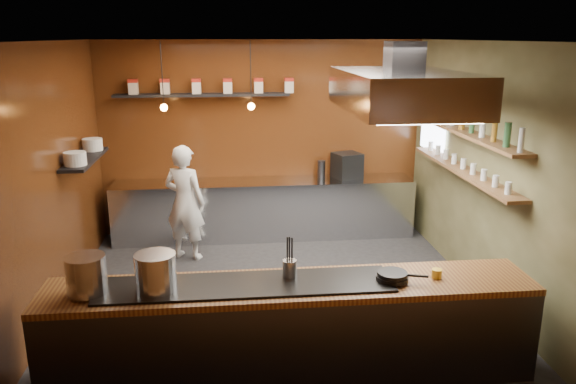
{
  "coord_description": "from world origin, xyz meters",
  "views": [
    {
      "loc": [
        -0.51,
        -6.17,
        3.06
      ],
      "look_at": [
        0.18,
        0.4,
        1.21
      ],
      "focal_mm": 35.0,
      "sensor_mm": 36.0,
      "label": 1
    }
  ],
  "objects": [
    {
      "name": "ceiling",
      "position": [
        0.0,
        0.0,
        3.0
      ],
      "size": [
        5.0,
        5.0,
        0.0
      ],
      "primitive_type": "plane",
      "rotation": [
        3.14,
        0.0,
        0.0
      ],
      "color": "silver",
      "rests_on": "back_wall"
    },
    {
      "name": "frying_pan",
      "position": [
        0.91,
        -1.65,
        0.98
      ],
      "size": [
        0.45,
        0.29,
        0.07
      ],
      "color": "black",
      "rests_on": "pass_counter"
    },
    {
      "name": "right_wall",
      "position": [
        2.5,
        0.0,
        1.5
      ],
      "size": [
        0.0,
        5.0,
        5.0
      ],
      "primitive_type": "plane",
      "rotation": [
        1.57,
        0.0,
        -1.57
      ],
      "color": "#414225",
      "rests_on": "ground"
    },
    {
      "name": "utensil_crock",
      "position": [
        -0.01,
        -1.51,
        1.02
      ],
      "size": [
        0.14,
        0.14,
        0.17
      ],
      "primitive_type": "cylinder",
      "rotation": [
        0.0,
        0.0,
        0.06
      ],
      "color": "silver",
      "rests_on": "pass_counter"
    },
    {
      "name": "floor",
      "position": [
        0.0,
        0.0,
        0.0
      ],
      "size": [
        5.0,
        5.0,
        0.0
      ],
      "primitive_type": "plane",
      "color": "black",
      "rests_on": "ground"
    },
    {
      "name": "pass_counter",
      "position": [
        -0.0,
        -1.6,
        0.47
      ],
      "size": [
        4.4,
        0.72,
        0.94
      ],
      "color": "#38383D",
      "rests_on": "floor"
    },
    {
      "name": "pendant_left",
      "position": [
        -1.4,
        1.7,
        2.15
      ],
      "size": [
        0.1,
        0.1,
        0.95
      ],
      "color": "black",
      "rests_on": "ceiling"
    },
    {
      "name": "tin_shelf",
      "position": [
        -0.9,
        2.36,
        2.2
      ],
      "size": [
        2.6,
        0.26,
        0.04
      ],
      "primitive_type": "cube",
      "color": "black",
      "rests_on": "back_wall"
    },
    {
      "name": "bottle_shelf_upper",
      "position": [
        2.34,
        0.3,
        1.92
      ],
      "size": [
        0.26,
        2.8,
        0.04
      ],
      "primitive_type": "cube",
      "color": "brown",
      "rests_on": "right_wall"
    },
    {
      "name": "back_wall",
      "position": [
        0.0,
        2.5,
        1.5
      ],
      "size": [
        5.0,
        0.0,
        5.0
      ],
      "primitive_type": "plane",
      "rotation": [
        1.57,
        0.0,
        0.0
      ],
      "color": "#3E190B",
      "rests_on": "ground"
    },
    {
      "name": "extractor_hood",
      "position": [
        1.3,
        -0.4,
        2.51
      ],
      "size": [
        1.2,
        2.0,
        0.72
      ],
      "color": "#38383D",
      "rests_on": "ceiling"
    },
    {
      "name": "stockpot_small",
      "position": [
        -1.17,
        -1.65,
        1.11
      ],
      "size": [
        0.45,
        0.45,
        0.33
      ],
      "primitive_type": "cylinder",
      "rotation": [
        0.0,
        0.0,
        0.33
      ],
      "color": "silver",
      "rests_on": "pass_counter"
    },
    {
      "name": "window_pane",
      "position": [
        2.45,
        1.7,
        1.9
      ],
      "size": [
        0.0,
        1.0,
        1.0
      ],
      "primitive_type": "plane",
      "rotation": [
        1.57,
        0.0,
        -1.57
      ],
      "color": "white",
      "rests_on": "right_wall"
    },
    {
      "name": "stockpot_large",
      "position": [
        -1.75,
        -1.64,
        1.1
      ],
      "size": [
        0.42,
        0.42,
        0.33
      ],
      "primitive_type": "cylinder",
      "rotation": [
        0.0,
        0.0,
        -0.27
      ],
      "color": "#B6B9BD",
      "rests_on": "pass_counter"
    },
    {
      "name": "chef",
      "position": [
        -1.16,
        1.41,
        0.81
      ],
      "size": [
        0.7,
        0.6,
        1.63
      ],
      "primitive_type": "imported",
      "rotation": [
        0.0,
        0.0,
        2.72
      ],
      "color": "white",
      "rests_on": "floor"
    },
    {
      "name": "butter_jar",
      "position": [
        1.33,
        -1.61,
        0.96
      ],
      "size": [
        0.11,
        0.11,
        0.08
      ],
      "primitive_type": "cylinder",
      "rotation": [
        0.0,
        0.0,
        -0.2
      ],
      "color": "gold",
      "rests_on": "pass_counter"
    },
    {
      "name": "prep_counter",
      "position": [
        0.0,
        2.17,
        0.45
      ],
      "size": [
        4.6,
        0.65,
        0.9
      ],
      "primitive_type": "cube",
      "color": "silver",
      "rests_on": "floor"
    },
    {
      "name": "plate_shelf",
      "position": [
        -2.34,
        1.0,
        1.55
      ],
      "size": [
        0.3,
        1.4,
        0.04
      ],
      "primitive_type": "cube",
      "color": "black",
      "rests_on": "left_wall"
    },
    {
      "name": "plate_stacks",
      "position": [
        -2.34,
        1.0,
        1.65
      ],
      "size": [
        0.26,
        1.16,
        0.16
      ],
      "color": "silver",
      "rests_on": "plate_shelf"
    },
    {
      "name": "wine_glasses",
      "position": [
        2.34,
        0.3,
        1.53
      ],
      "size": [
        0.07,
        2.37,
        0.13
      ],
      "color": "silver",
      "rests_on": "bottle_shelf_lower"
    },
    {
      "name": "bottles",
      "position": [
        2.34,
        0.3,
        2.06
      ],
      "size": [
        0.06,
        2.66,
        0.24
      ],
      "color": "silver",
      "rests_on": "bottle_shelf_upper"
    },
    {
      "name": "bottle_shelf_lower",
      "position": [
        2.34,
        0.3,
        1.45
      ],
      "size": [
        0.26,
        2.8,
        0.04
      ],
      "primitive_type": "cube",
      "color": "brown",
      "rests_on": "right_wall"
    },
    {
      "name": "espresso_machine",
      "position": [
        1.3,
        2.24,
        1.1
      ],
      "size": [
        0.49,
        0.48,
        0.39
      ],
      "primitive_type": "cube",
      "rotation": [
        0.0,
        0.0,
        0.34
      ],
      "color": "black",
      "rests_on": "prep_counter"
    },
    {
      "name": "left_wall",
      "position": [
        -2.5,
        0.0,
        1.5
      ],
      "size": [
        0.0,
        5.0,
        5.0
      ],
      "primitive_type": "plane",
      "rotation": [
        1.57,
        0.0,
        1.57
      ],
      "color": "#3E190B",
      "rests_on": "ground"
    },
    {
      "name": "pendant_right",
      "position": [
        -0.2,
        1.7,
        2.15
      ],
      "size": [
        0.1,
        0.1,
        0.95
      ],
      "color": "black",
      "rests_on": "ceiling"
    },
    {
      "name": "storage_tins",
      "position": [
        -0.75,
        2.36,
        2.33
      ],
      "size": [
        2.43,
        0.13,
        0.22
      ],
      "color": "#BFB19E",
      "rests_on": "tin_shelf"
    }
  ]
}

